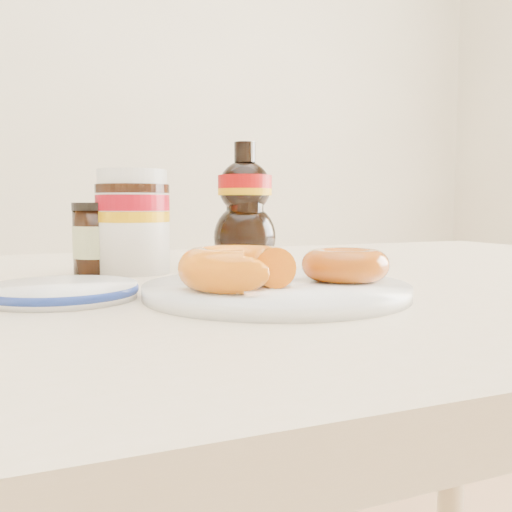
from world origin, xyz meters
name	(u,v)px	position (x,y,z in m)	size (l,w,h in m)	color
dining_table	(282,340)	(0.00, 0.10, 0.67)	(1.40, 0.90, 0.75)	beige
plate	(276,289)	(-0.08, -0.05, 0.76)	(0.25, 0.25, 0.01)	white
donut_bitten	(237,268)	(-0.12, -0.07, 0.78)	(0.11, 0.11, 0.04)	orange
donut_whole	(345,265)	(0.00, -0.06, 0.78)	(0.09, 0.09, 0.03)	#AF4D0B
nutella_jar	(133,218)	(-0.17, 0.19, 0.82)	(0.09, 0.09, 0.13)	white
syrup_bottle	(245,205)	(-0.01, 0.21, 0.84)	(0.09, 0.08, 0.18)	black
dark_jar	(95,239)	(-0.21, 0.21, 0.79)	(0.06, 0.06, 0.09)	black
blue_rim_saucer	(62,291)	(-0.27, 0.01, 0.76)	(0.14, 0.14, 0.01)	white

